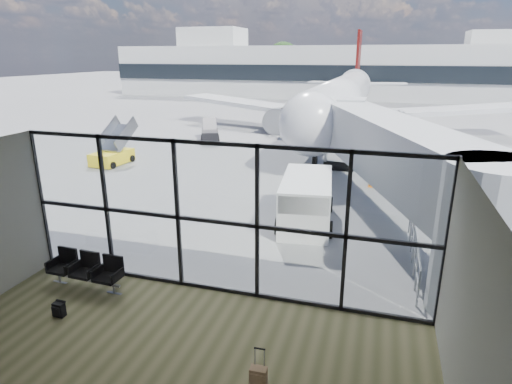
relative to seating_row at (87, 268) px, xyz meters
The scene contains 21 objects.
ground 41.06m from the seating_row, 84.61° to the left, with size 220.00×220.00×0.00m, color slate.
lounge_shell 5.88m from the seating_row, 45.52° to the right, with size 12.02×8.01×4.51m.
glass_curtain_wall 4.29m from the seating_row, 12.73° to the left, with size 12.10×0.12×4.50m.
jet_bridge 12.02m from the seating_row, 42.21° to the left, with size 8.00×16.50×4.33m.
apron_railing 10.42m from the seating_row, 24.80° to the left, with size 0.06×5.46×1.11m.
far_terminal 63.03m from the seating_row, 87.02° to the left, with size 80.00×12.20×11.00m.
tree_0 83.78m from the seating_row, 119.45° to the left, with size 4.95×4.95×7.12m.
tree_1 81.04m from the seating_row, 115.75° to the left, with size 5.61×5.61×8.07m.
tree_2 78.66m from the seating_row, 111.80° to the left, with size 6.27×6.27×9.03m.
tree_3 76.56m from the seating_row, 107.62° to the left, with size 4.95×4.95×7.12m.
tree_4 75.01m from the seating_row, 103.24° to the left, with size 5.61×5.61×8.07m.
tree_5 73.91m from the seating_row, 98.69° to the left, with size 6.27×6.27×9.03m.
seating_row is the anchor object (origin of this frame).
backpack 1.66m from the seating_row, 80.44° to the right, with size 0.30×0.28×0.44m.
suitcase 6.66m from the seating_row, 23.15° to the right, with size 0.36×0.28×0.97m.
airliner 30.88m from the seating_row, 81.88° to the left, with size 31.96×36.95×9.52m.
service_van 8.73m from the seating_row, 51.91° to the left, with size 2.60×4.67×1.94m.
belt_loader 22.48m from the seating_row, 103.11° to the left, with size 2.51×3.79×1.66m.
mobile_stairs 15.78m from the seating_row, 121.71° to the left, with size 1.90×3.34×2.28m.
traffic_cone_b 15.22m from the seating_row, 58.91° to the left, with size 0.46×0.46×0.66m.
traffic_cone_c 17.56m from the seating_row, 59.70° to the left, with size 0.40×0.40×0.58m.
Camera 1 is at (4.28, -10.43, 6.69)m, focal length 30.00 mm.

